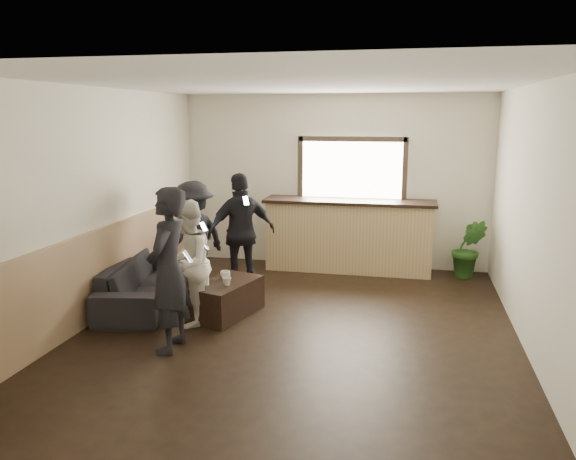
% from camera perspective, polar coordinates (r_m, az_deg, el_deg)
% --- Properties ---
extents(ground, '(5.00, 6.00, 0.01)m').
position_cam_1_polar(ground, '(6.70, 0.92, -9.96)').
color(ground, black).
extents(room_shell, '(5.01, 6.01, 2.80)m').
position_cam_1_polar(room_shell, '(6.50, -5.43, 2.74)').
color(room_shell, silver).
rests_on(room_shell, ground).
extents(bar_counter, '(2.70, 0.68, 2.13)m').
position_cam_1_polar(bar_counter, '(9.04, 6.20, -0.10)').
color(bar_counter, tan).
rests_on(bar_counter, ground).
extents(sofa, '(1.17, 2.14, 0.59)m').
position_cam_1_polar(sofa, '(7.69, -14.37, -5.16)').
color(sofa, black).
rests_on(sofa, ground).
extents(coffee_table, '(0.79, 1.09, 0.43)m').
position_cam_1_polar(coffee_table, '(7.09, -6.32, -6.95)').
color(coffee_table, black).
rests_on(coffee_table, ground).
extents(cup_a, '(0.15, 0.15, 0.10)m').
position_cam_1_polar(cup_a, '(7.16, -6.39, -4.54)').
color(cup_a, silver).
rests_on(cup_a, coffee_table).
extents(cup_b, '(0.15, 0.15, 0.10)m').
position_cam_1_polar(cup_b, '(6.87, -6.25, -5.21)').
color(cup_b, silver).
rests_on(cup_b, coffee_table).
extents(potted_plant, '(0.52, 0.43, 0.92)m').
position_cam_1_polar(potted_plant, '(9.03, 17.89, -1.79)').
color(potted_plant, '#2D6623').
rests_on(potted_plant, ground).
extents(person_a, '(0.49, 0.65, 1.75)m').
position_cam_1_polar(person_a, '(5.99, -12.06, -4.03)').
color(person_a, black).
rests_on(person_a, ground).
extents(person_b, '(0.66, 0.80, 1.50)m').
position_cam_1_polar(person_b, '(6.71, -10.22, -3.38)').
color(person_b, silver).
rests_on(person_b, ground).
extents(person_c, '(1.00, 1.17, 1.58)m').
position_cam_1_polar(person_c, '(7.96, -9.55, -0.72)').
color(person_c, black).
rests_on(person_c, ground).
extents(person_d, '(1.04, 0.90, 1.68)m').
position_cam_1_polar(person_d, '(7.94, -4.73, -0.24)').
color(person_d, black).
rests_on(person_d, ground).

